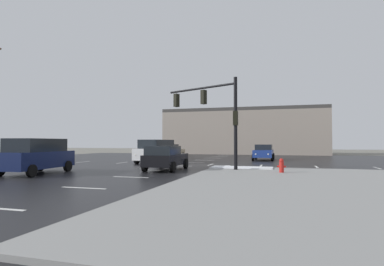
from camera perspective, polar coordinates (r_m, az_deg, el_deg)
ground_plane at (r=26.04m, az=-0.89°, el=-5.73°), size 120.00×120.00×0.00m
road_asphalt at (r=26.04m, az=-0.89°, el=-5.71°), size 44.00×44.00×0.02m
snow_strip_curbside at (r=21.06m, az=9.02°, el=-6.21°), size 4.00×1.60×0.06m
lane_markings at (r=24.38m, az=0.88°, el=-5.95°), size 36.15×36.15×0.01m
traffic_signal_mast at (r=20.71m, az=4.17°, el=4.43°), size 5.31×2.60×5.78m
fire_hydrant at (r=18.41m, az=15.97°, el=-5.69°), size 0.48×0.26×0.79m
strip_building_background at (r=49.46m, az=9.47°, el=0.23°), size 24.18×8.00×6.92m
sedan_blue at (r=32.75m, az=12.91°, el=-3.36°), size 2.06×4.55×1.58m
sedan_tan at (r=33.95m, az=-4.23°, el=-3.33°), size 2.31×4.64×1.58m
suv_navy at (r=20.29m, az=-26.45°, el=-3.63°), size 2.52×4.97×2.03m
sedan_grey at (r=38.95m, az=-6.18°, el=-3.11°), size 2.20×4.61×1.58m
sedan_black at (r=20.46m, az=-4.81°, el=-4.44°), size 2.19×4.60×1.58m
suv_white at (r=27.38m, az=-6.46°, el=-3.23°), size 2.54×4.97×2.03m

